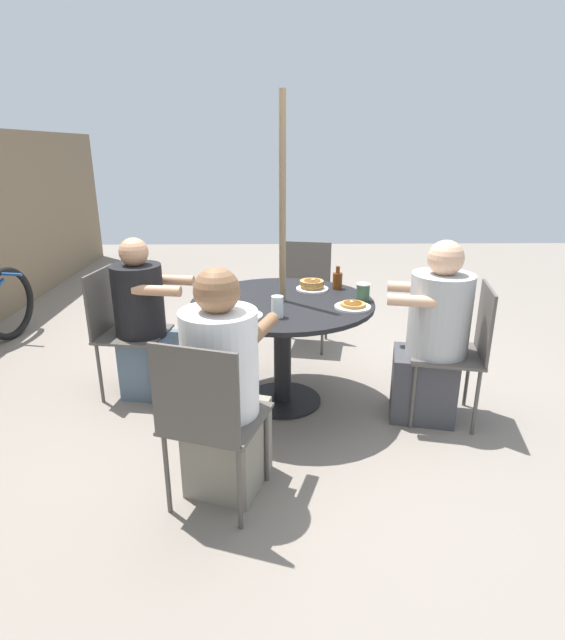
{
  "coord_description": "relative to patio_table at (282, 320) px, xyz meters",
  "views": [
    {
      "loc": [
        -3.14,
        0.06,
        1.69
      ],
      "look_at": [
        0.0,
        0.0,
        0.6
      ],
      "focal_mm": 28.0,
      "sensor_mm": 36.0,
      "label": 1
    }
  ],
  "objects": [
    {
      "name": "drinking_glass_b",
      "position": [
        -0.33,
        0.04,
        0.2
      ],
      "size": [
        0.07,
        0.07,
        0.13
      ],
      "primitive_type": "cylinder",
      "color": "silver",
      "rests_on": "patio_table"
    },
    {
      "name": "ground_plane",
      "position": [
        0.0,
        0.0,
        -0.6
      ],
      "size": [
        12.0,
        12.0,
        0.0
      ],
      "primitive_type": "plane",
      "color": "gray"
    },
    {
      "name": "coffee_cup",
      "position": [
        -0.02,
        -0.53,
        0.2
      ],
      "size": [
        0.09,
        0.09,
        0.12
      ],
      "color": "#33513D",
      "rests_on": "patio_table"
    },
    {
      "name": "pancake_plate_c",
      "position": [
        -0.17,
        -0.44,
        0.15
      ],
      "size": [
        0.23,
        0.23,
        0.05
      ],
      "color": "white",
      "rests_on": "patio_table"
    },
    {
      "name": "drinking_glass_a",
      "position": [
        -0.06,
        0.45,
        0.19
      ],
      "size": [
        0.08,
        0.08,
        0.11
      ],
      "primitive_type": "cylinder",
      "color": "silver",
      "rests_on": "patio_table"
    },
    {
      "name": "patio_table",
      "position": [
        0.0,
        0.0,
        0.0
      ],
      "size": [
        1.2,
        1.2,
        0.74
      ],
      "color": "black",
      "rests_on": "ground"
    },
    {
      "name": "patio_chair_north",
      "position": [
        1.13,
        -0.22,
        -0.09
      ],
      "size": [
        0.52,
        0.52,
        0.9
      ],
      "rotation": [
        0.0,
        0.0,
        1.37
      ],
      "color": "#514C47",
      "rests_on": "ground"
    },
    {
      "name": "patio_chair_west",
      "position": [
        -0.25,
        -1.12,
        -0.09
      ],
      "size": [
        0.52,
        0.52,
        0.9
      ],
      "rotation": [
        0.0,
        0.0,
        -0.22
      ],
      "color": "#514C47",
      "rests_on": "ground"
    },
    {
      "name": "diner_south",
      "position": [
        -0.92,
        0.31,
        -0.06
      ],
      "size": [
        0.58,
        0.5,
        1.18
      ],
      "rotation": [
        0.0,
        0.0,
        -1.89
      ],
      "color": "gray",
      "rests_on": "ground"
    },
    {
      "name": "patio_chair_east",
      "position": [
        0.18,
        1.13,
        -0.09
      ],
      "size": [
        0.5,
        0.5,
        0.9
      ],
      "rotation": [
        0.0,
        0.0,
        -3.3
      ],
      "color": "#514C47",
      "rests_on": "ground"
    },
    {
      "name": "diner_east",
      "position": [
        0.15,
        0.96,
        -0.09
      ],
      "size": [
        0.41,
        0.55,
        1.13
      ],
      "rotation": [
        0.0,
        0.0,
        -3.3
      ],
      "color": "slate",
      "rests_on": "ground"
    },
    {
      "name": "patio_chair_south",
      "position": [
        -1.09,
        0.37,
        -0.09
      ],
      "size": [
        0.56,
        0.56,
        0.9
      ],
      "rotation": [
        0.0,
        0.0,
        -1.89
      ],
      "color": "#514C47",
      "rests_on": "ground"
    },
    {
      "name": "pancake_plate_d",
      "position": [
        0.26,
        -0.21,
        0.17
      ],
      "size": [
        0.23,
        0.23,
        0.08
      ],
      "color": "white",
      "rests_on": "patio_table"
    },
    {
      "name": "pancake_plate_b",
      "position": [
        -0.33,
        0.24,
        0.15
      ],
      "size": [
        0.23,
        0.23,
        0.06
      ],
      "color": "white",
      "rests_on": "patio_table"
    },
    {
      "name": "umbrella_pole",
      "position": [
        0.0,
        0.0,
        0.4
      ],
      "size": [
        0.04,
        0.04,
        2.01
      ],
      "primitive_type": "cylinder",
      "color": "#846B4C",
      "rests_on": "ground"
    },
    {
      "name": "pancake_plate_a",
      "position": [
        0.1,
        0.4,
        0.16
      ],
      "size": [
        0.23,
        0.23,
        0.07
      ],
      "color": "white",
      "rests_on": "patio_table"
    },
    {
      "name": "syrup_bottle",
      "position": [
        0.29,
        -0.4,
        0.2
      ],
      "size": [
        0.09,
        0.07,
        0.16
      ],
      "color": "#602D0F",
      "rests_on": "patio_table"
    },
    {
      "name": "diner_west",
      "position": [
        -0.21,
        -0.95,
        -0.07
      ],
      "size": [
        0.46,
        0.55,
        1.17
      ],
      "rotation": [
        0.0,
        0.0,
        -0.22
      ],
      "color": "#3D3D42",
      "rests_on": "ground"
    }
  ]
}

